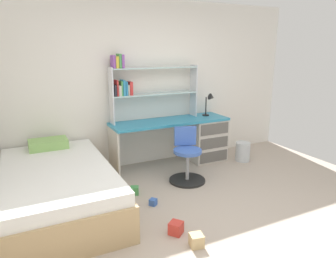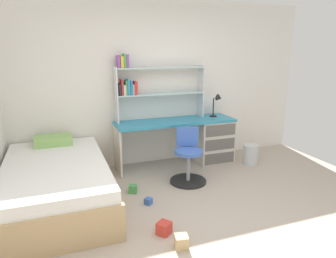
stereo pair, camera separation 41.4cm
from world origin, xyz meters
name	(u,v)px [view 1 (the left image)]	position (x,y,z in m)	size (l,w,h in m)	color
ground_plane	(227,227)	(0.00, 0.00, -0.01)	(5.41, 5.48, 0.02)	#B2A393
room_shell	(92,99)	(-1.12, 1.13, 1.30)	(5.41, 5.48, 2.61)	white
desk	(197,137)	(0.79, 1.93, 0.41)	(1.93, 0.57, 0.75)	teal
bookshelf_hutch	(142,83)	(-0.13, 2.10, 1.35)	(1.44, 0.22, 1.04)	silver
desk_lamp	(210,101)	(1.05, 1.96, 1.00)	(0.20, 0.17, 0.38)	black
swivel_chair	(187,161)	(0.21, 1.25, 0.30)	(0.52, 0.52, 0.77)	black
bed_platform	(58,188)	(-1.57, 1.19, 0.27)	(1.23, 2.09, 0.66)	tan
waste_bin	(243,152)	(1.47, 1.55, 0.16)	(0.25, 0.25, 0.32)	silver
toy_block_natural_0	(196,240)	(-0.48, -0.14, 0.06)	(0.13, 0.13, 0.13)	tan
toy_block_green_1	(135,190)	(-0.63, 1.17, 0.05)	(0.10, 0.10, 0.10)	#479E51
toy_block_blue_2	(153,202)	(-0.53, 0.79, 0.04)	(0.08, 0.08, 0.08)	#3860B7
toy_block_red_3	(176,228)	(-0.56, 0.13, 0.06)	(0.13, 0.13, 0.13)	red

